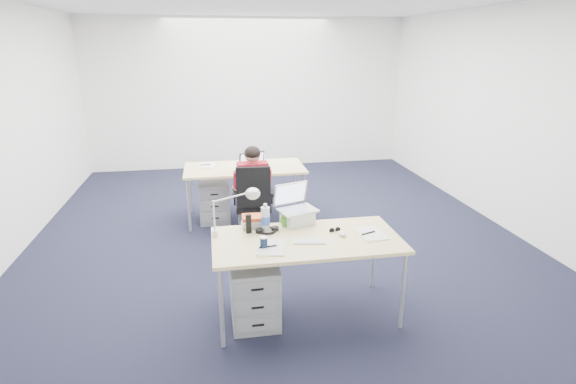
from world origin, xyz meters
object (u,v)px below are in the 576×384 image
at_px(bear_figurine, 285,219).
at_px(far_cup, 263,159).
at_px(office_chair, 254,218).
at_px(cordless_phone, 248,224).
at_px(dark_laptop, 255,162).
at_px(wireless_keyboard, 309,241).
at_px(book_stack, 254,221).
at_px(silver_laptop, 298,205).
at_px(water_bottle, 265,217).
at_px(can_koozie, 264,242).
at_px(drawer_pedestal_far, 214,201).
at_px(headphones, 267,230).
at_px(sunglasses, 335,230).
at_px(drawer_pedestal_near, 254,292).
at_px(desk_near, 307,244).
at_px(seated_person, 252,190).
at_px(computer_mouse, 342,234).
at_px(desk_far, 245,170).
at_px(desk_lamp, 229,211).

distance_m(bear_figurine, far_cup, 2.36).
distance_m(office_chair, cordless_phone, 1.59).
distance_m(cordless_phone, dark_laptop, 1.99).
bearing_deg(wireless_keyboard, book_stack, 145.56).
xyz_separation_m(silver_laptop, water_bottle, (-0.31, -0.11, -0.05)).
xyz_separation_m(wireless_keyboard, can_koozie, (-0.39, -0.06, 0.04)).
relative_size(drawer_pedestal_far, headphones, 2.56).
bearing_deg(sunglasses, drawer_pedestal_near, 179.72).
distance_m(drawer_pedestal_far, cordless_phone, 2.32).
distance_m(drawer_pedestal_near, drawer_pedestal_far, 2.48).
height_order(desk_near, cordless_phone, cordless_phone).
relative_size(bear_figurine, sunglasses, 1.31).
bearing_deg(book_stack, seated_person, 85.48).
relative_size(cordless_phone, far_cup, 1.87).
relative_size(computer_mouse, can_koozie, 1.01).
bearing_deg(sunglasses, desk_far, 94.17).
xyz_separation_m(sunglasses, desk_lamp, (-0.92, 0.10, 0.20)).
bearing_deg(desk_lamp, desk_near, -7.69).
bearing_deg(dark_laptop, computer_mouse, -94.72).
bearing_deg(seated_person, headphones, -94.28).
relative_size(desk_near, headphones, 7.46).
bearing_deg(silver_laptop, computer_mouse, -64.34).
relative_size(drawer_pedestal_near, desk_lamp, 1.28).
bearing_deg(wireless_keyboard, cordless_phone, 160.82).
bearing_deg(cordless_phone, book_stack, 58.95).
bearing_deg(seated_person, wireless_keyboard, -84.87).
relative_size(office_chair, silver_laptop, 2.73).
height_order(desk_near, desk_lamp, desk_lamp).
distance_m(desk_near, book_stack, 0.55).
bearing_deg(can_koozie, desk_far, 88.78).
distance_m(can_koozie, bear_figurine, 0.50).
xyz_separation_m(office_chair, wireless_keyboard, (0.29, -1.76, 0.46)).
bearing_deg(desk_far, drawer_pedestal_near, -93.07).
relative_size(drawer_pedestal_near, computer_mouse, 5.41).
height_order(desk_far, sunglasses, sunglasses).
bearing_deg(can_koozie, wireless_keyboard, 8.10).
relative_size(office_chair, seated_person, 0.84).
bearing_deg(bear_figurine, office_chair, 81.27).
height_order(wireless_keyboard, water_bottle, water_bottle).
bearing_deg(far_cup, water_bottle, -96.34).
height_order(seated_person, computer_mouse, seated_person).
relative_size(drawer_pedestal_near, headphones, 2.56).
relative_size(drawer_pedestal_near, silver_laptop, 1.54).
relative_size(silver_laptop, sunglasses, 3.27).
height_order(drawer_pedestal_near, headphones, headphones).
height_order(silver_laptop, desk_lamp, desk_lamp).
height_order(seated_person, water_bottle, seated_person).
xyz_separation_m(wireless_keyboard, dark_laptop, (-0.21, 2.25, 0.12)).
distance_m(drawer_pedestal_far, book_stack, 2.18).
relative_size(desk_near, sunglasses, 14.67).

